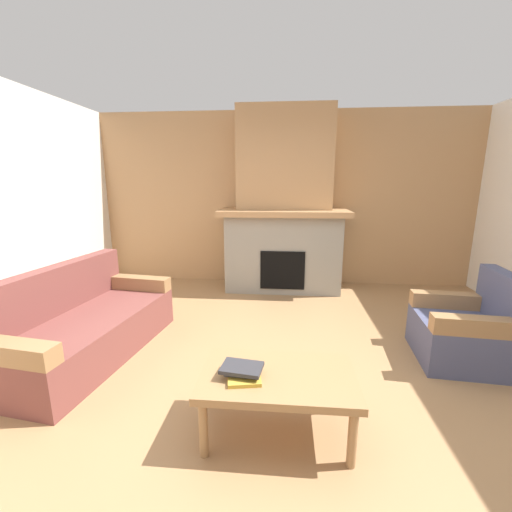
% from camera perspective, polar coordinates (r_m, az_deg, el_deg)
% --- Properties ---
extents(ground, '(9.00, 9.00, 0.00)m').
position_cam_1_polar(ground, '(2.91, 3.92, -21.58)').
color(ground, '#9E754C').
extents(wall_back_wood_panel, '(6.00, 0.12, 2.70)m').
position_cam_1_polar(wall_back_wood_panel, '(5.41, 4.85, 9.64)').
color(wall_back_wood_panel, tan).
rests_on(wall_back_wood_panel, ground).
extents(fireplace, '(1.90, 0.82, 2.70)m').
position_cam_1_polar(fireplace, '(5.05, 4.78, 7.30)').
color(fireplace, gray).
rests_on(fireplace, ground).
extents(couch, '(1.07, 1.89, 0.85)m').
position_cam_1_polar(couch, '(3.64, -27.65, -10.68)').
color(couch, brown).
rests_on(couch, ground).
extents(armchair, '(0.82, 0.82, 0.85)m').
position_cam_1_polar(armchair, '(3.69, 32.66, -10.81)').
color(armchair, '#474C6B').
rests_on(armchair, ground).
extents(coffee_table, '(1.00, 0.60, 0.43)m').
position_cam_1_polar(coffee_table, '(2.30, 3.79, -20.75)').
color(coffee_table, '#997047').
rests_on(coffee_table, ground).
extents(book_stack_near_edge, '(0.28, 0.25, 0.07)m').
position_cam_1_polar(book_stack_near_edge, '(2.22, -2.33, -19.27)').
color(book_stack_near_edge, gold).
rests_on(book_stack_near_edge, coffee_table).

